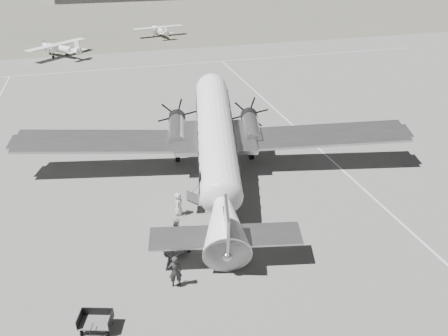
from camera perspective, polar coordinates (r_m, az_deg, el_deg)
The scene contains 12 objects.
ground at distance 29.90m, azimuth -1.73°, elevation -6.34°, with size 260.00×260.00×0.00m, color slate.
taxi_line_right at distance 34.34m, azimuth 18.08°, elevation -2.92°, with size 0.15×80.00×0.01m, color silver.
taxi_line_horizon at distance 66.42m, azimuth -10.56°, elevation 12.85°, with size 90.00×0.15×0.01m, color silver.
grass_infield at distance 120.30m, azimuth -13.72°, elevation 19.22°, with size 260.00×90.00×0.01m, color #5C5B4E.
dc3_airliner at distance 32.57m, azimuth -0.97°, elevation 2.88°, with size 31.79×22.06×6.06m, color #BCBCBF, non-canonical shape.
light_plane_left at distance 75.48m, azimuth -20.64°, elevation 14.26°, with size 10.85×8.80×2.25m, color white, non-canonical shape.
light_plane_right at distance 87.23m, azimuth -8.41°, elevation 17.25°, with size 9.53×7.73×1.98m, color white, non-canonical shape.
baggage_cart_near at distance 26.54m, azimuth -6.16°, elevation -10.39°, with size 1.59×1.12×0.90m, color #585858, non-canonical shape.
baggage_cart_far at distance 23.08m, azimuth -16.39°, elevation -18.74°, with size 1.65×1.16×0.93m, color #585858, non-canonical shape.
ground_crew at distance 24.16m, azimuth -6.39°, elevation -13.26°, with size 0.73×0.48×1.99m, color #292929.
ramp_agent at distance 27.27m, azimuth -6.13°, elevation -8.08°, with size 0.85×0.66×1.74m, color #B1B0AE.
passenger at distance 29.81m, azimuth -5.98°, elevation -4.70°, with size 0.81×0.53×1.65m, color silver.
Camera 1 is at (-5.90, -23.97, 16.86)m, focal length 35.00 mm.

